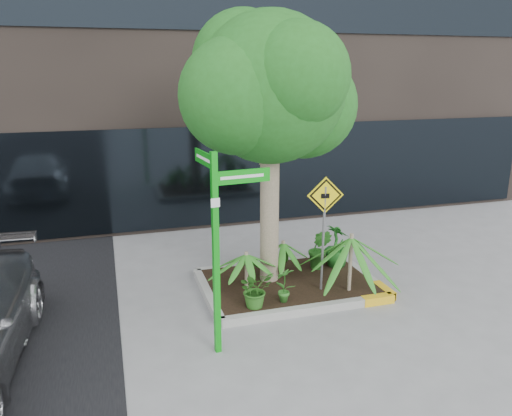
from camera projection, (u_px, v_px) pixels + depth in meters
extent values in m
plane|color=gray|center=(285.00, 296.00, 9.35)|extent=(80.00, 80.00, 0.00)
cube|color=#9E9E99|center=(271.00, 264.00, 10.67)|extent=(3.20, 0.15, 0.15)
cube|color=#9E9E99|center=(311.00, 309.00, 8.65)|extent=(3.20, 0.15, 0.15)
cube|color=#9E9E99|center=(208.00, 295.00, 9.21)|extent=(0.15, 2.20, 0.15)
cube|color=#9E9E99|center=(363.00, 275.00, 10.11)|extent=(0.15, 2.20, 0.15)
cube|color=yellow|center=(378.00, 300.00, 9.01)|extent=(0.60, 0.17, 0.15)
cube|color=black|center=(289.00, 282.00, 9.65)|extent=(3.05, 2.05, 0.06)
cylinder|color=tan|center=(270.00, 204.00, 9.32)|extent=(0.36, 0.36, 3.33)
cylinder|color=tan|center=(276.00, 138.00, 9.02)|extent=(0.63, 0.18, 1.08)
sphere|color=#1E5D1A|center=(270.00, 88.00, 8.75)|extent=(2.66, 2.66, 2.66)
sphere|color=#1E5D1A|center=(304.00, 105.00, 9.37)|extent=(2.00, 2.00, 2.00)
sphere|color=#1E5D1A|center=(237.00, 96.00, 8.39)|extent=(2.00, 2.00, 2.00)
sphere|color=#1E5D1A|center=(296.00, 76.00, 8.14)|extent=(1.78, 1.78, 1.78)
sphere|color=#1E5D1A|center=(244.00, 62.00, 9.05)|extent=(1.89, 1.89, 1.89)
cylinder|color=tan|center=(350.00, 262.00, 9.09)|extent=(0.07, 0.07, 1.10)
cylinder|color=tan|center=(246.00, 270.00, 9.23)|extent=(0.07, 0.07, 0.72)
cylinder|color=tan|center=(283.00, 256.00, 10.00)|extent=(0.07, 0.07, 0.65)
imported|color=#28611B|center=(255.00, 289.00, 8.51)|extent=(0.72, 0.72, 0.64)
imported|color=#1F671F|center=(337.00, 245.00, 10.27)|extent=(0.65, 0.65, 0.89)
imported|color=#2F7524|center=(284.00, 284.00, 8.70)|extent=(0.41, 0.41, 0.65)
imported|color=#1F5719|center=(320.00, 249.00, 10.12)|extent=(0.65, 0.65, 0.85)
cube|color=#0EA015|center=(216.00, 257.00, 7.11)|extent=(0.10, 0.10, 3.03)
cube|color=#0EA015|center=(242.00, 176.00, 6.96)|extent=(0.84, 0.12, 0.19)
cube|color=#0EA015|center=(204.00, 159.00, 7.10)|extent=(0.12, 0.84, 0.19)
cube|color=white|center=(242.00, 177.00, 6.94)|extent=(0.65, 0.08, 0.04)
cube|color=white|center=(203.00, 159.00, 7.10)|extent=(0.08, 0.65, 0.04)
cube|color=white|center=(215.00, 203.00, 6.84)|extent=(0.13, 0.02, 0.13)
cylinder|color=slate|center=(323.00, 239.00, 8.99)|extent=(0.06, 0.10, 1.97)
cube|color=yellow|center=(325.00, 195.00, 8.74)|extent=(0.65, 0.12, 0.66)
cube|color=black|center=(326.00, 195.00, 8.73)|extent=(0.58, 0.10, 0.59)
cube|color=yellow|center=(326.00, 195.00, 8.73)|extent=(0.49, 0.08, 0.50)
cube|color=black|center=(325.00, 196.00, 8.73)|extent=(0.15, 0.03, 0.09)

